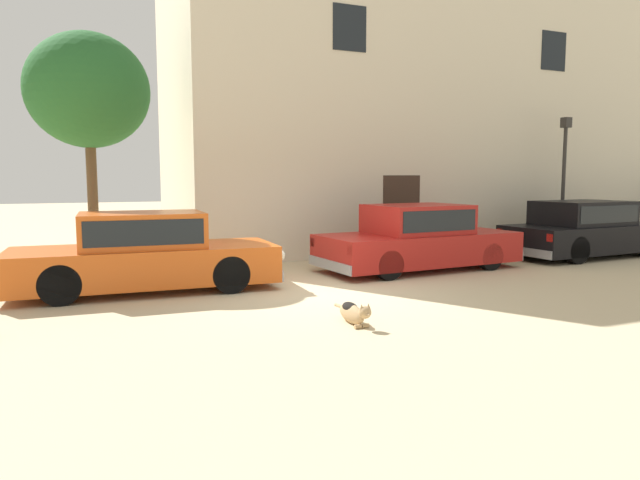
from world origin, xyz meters
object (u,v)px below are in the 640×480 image
stray_dog_spotted (353,312)px  acacia_tree_left (88,91)px  parked_sedan_second (418,238)px  street_lamp (564,165)px  parked_sedan_nearest (145,252)px  parked_sedan_third (586,229)px

stray_dog_spotted → acacia_tree_left: acacia_tree_left is taller
parked_sedan_second → street_lamp: bearing=9.1°
parked_sedan_second → stray_dog_spotted: (-3.46, -3.72, -0.55)m
acacia_tree_left → parked_sedan_nearest: bearing=-74.9°
parked_sedan_second → acacia_tree_left: 7.83m
parked_sedan_third → acacia_tree_left: size_ratio=0.93×
parked_sedan_nearest → parked_sedan_second: bearing=3.7°
street_lamp → acacia_tree_left: 12.42m
parked_sedan_second → stray_dog_spotted: parked_sedan_second is taller
parked_sedan_third → street_lamp: (0.46, 1.25, 1.65)m
street_lamp → parked_sedan_second: bearing=-166.7°
parked_sedan_third → acacia_tree_left: bearing=164.2°
parked_sedan_nearest → acacia_tree_left: bearing=107.6°
parked_sedan_second → stray_dog_spotted: 5.12m
parked_sedan_second → acacia_tree_left: (-6.64, 2.69, 3.17)m
stray_dog_spotted → parked_sedan_third: bearing=113.8°
parked_sedan_nearest → stray_dog_spotted: bearing=-53.7°
parked_sedan_nearest → acacia_tree_left: (-0.76, 2.82, 3.18)m
parked_sedan_third → street_lamp: street_lamp is taller
parked_sedan_third → stray_dog_spotted: size_ratio=4.42×
parked_sedan_third → street_lamp: bearing=66.5°
parked_sedan_third → stray_dog_spotted: 9.44m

